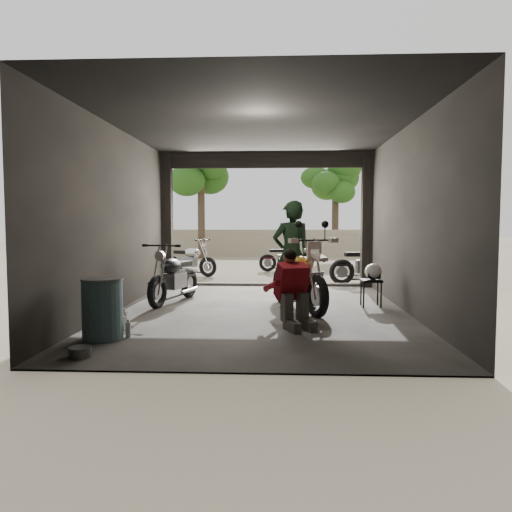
# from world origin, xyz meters

# --- Properties ---
(ground) EXTENTS (80.00, 80.00, 0.00)m
(ground) POSITION_xyz_m (0.00, 0.00, 0.00)
(ground) COLOR #7A6D56
(ground) RESTS_ON ground
(garage) EXTENTS (7.00, 7.13, 3.20)m
(garage) POSITION_xyz_m (0.00, 0.55, 1.28)
(garage) COLOR #2D2B28
(garage) RESTS_ON ground
(boundary_wall) EXTENTS (18.00, 0.30, 1.20)m
(boundary_wall) POSITION_xyz_m (0.00, 14.00, 0.60)
(boundary_wall) COLOR gray
(boundary_wall) RESTS_ON ground
(tree_left) EXTENTS (2.20, 2.20, 5.60)m
(tree_left) POSITION_xyz_m (-3.00, 12.50, 3.99)
(tree_left) COLOR #382B1E
(tree_left) RESTS_ON ground
(tree_right) EXTENTS (2.20, 2.20, 5.00)m
(tree_right) POSITION_xyz_m (2.80, 14.00, 3.56)
(tree_right) COLOR #382B1E
(tree_right) RESTS_ON ground
(main_bike) EXTENTS (1.49, 2.12, 1.31)m
(main_bike) POSITION_xyz_m (0.66, 0.22, 0.66)
(main_bike) COLOR beige
(main_bike) RESTS_ON ground
(left_bike) EXTENTS (1.11, 1.84, 1.16)m
(left_bike) POSITION_xyz_m (-1.69, 0.89, 0.58)
(left_bike) COLOR black
(left_bike) RESTS_ON ground
(outside_bike_a) EXTENTS (1.72, 1.25, 1.07)m
(outside_bike_a) POSITION_xyz_m (-2.28, 5.69, 0.54)
(outside_bike_a) COLOR black
(outside_bike_a) RESTS_ON ground
(outside_bike_b) EXTENTS (1.63, 0.93, 1.04)m
(outside_bike_b) POSITION_xyz_m (0.55, 7.12, 0.52)
(outside_bike_b) COLOR #3D0E14
(outside_bike_b) RESTS_ON ground
(outside_bike_c) EXTENTS (1.85, 0.93, 1.20)m
(outside_bike_c) POSITION_xyz_m (2.57, 3.94, 0.60)
(outside_bike_c) COLOR black
(outside_bike_c) RESTS_ON ground
(rider) EXTENTS (0.82, 0.67, 1.94)m
(rider) POSITION_xyz_m (0.55, 0.45, 0.97)
(rider) COLOR black
(rider) RESTS_ON ground
(mechanic) EXTENTS (0.82, 0.94, 1.13)m
(mechanic) POSITION_xyz_m (0.56, -1.31, 0.56)
(mechanic) COLOR #A1151A
(mechanic) RESTS_ON ground
(stool) EXTENTS (0.37, 0.37, 0.51)m
(stool) POSITION_xyz_m (2.00, 0.61, 0.44)
(stool) COLOR black
(stool) RESTS_ON ground
(helmet) EXTENTS (0.38, 0.40, 0.29)m
(helmet) POSITION_xyz_m (2.04, 0.61, 0.66)
(helmet) COLOR silver
(helmet) RESTS_ON stool
(oil_drum) EXTENTS (0.65, 0.65, 0.82)m
(oil_drum) POSITION_xyz_m (-2.00, -2.12, 0.41)
(oil_drum) COLOR #3C5E65
(oil_drum) RESTS_ON ground
(sign_post) EXTENTS (0.71, 0.08, 2.13)m
(sign_post) POSITION_xyz_m (3.56, 4.10, 1.42)
(sign_post) COLOR black
(sign_post) RESTS_ON ground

